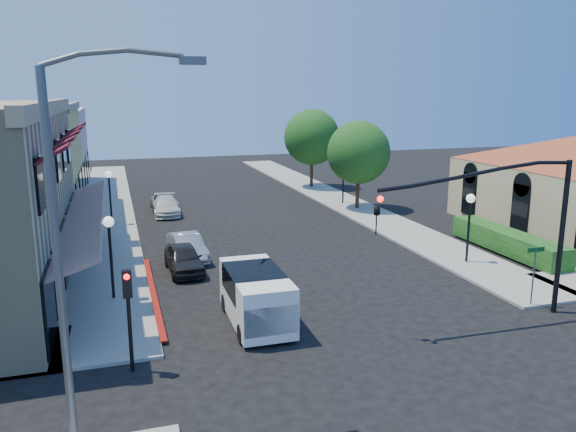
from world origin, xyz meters
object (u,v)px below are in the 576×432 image
object	(u,v)px
parked_car_a	(184,258)
white_van	(256,294)
lamppost_left_near	(110,236)
parked_car_d	(164,203)
parked_car_c	(166,206)
signal_mast_arm	(517,214)
street_name_sign	(534,267)
street_tree_b	(312,137)
parked_car_b	(187,247)
street_tree_a	(358,152)
cobra_streetlight	(72,236)
lamppost_right_near	(470,211)
lamppost_right_far	(343,169)
secondary_signal	(128,301)
lamppost_left_far	(109,184)

from	to	relation	value
parked_car_a	white_van	bearing A→B (deg)	-77.89
lamppost_left_near	parked_car_d	size ratio (longest dim) A/B	0.91
parked_car_c	signal_mast_arm	bearing A→B (deg)	-62.55
street_name_sign	street_tree_b	bearing A→B (deg)	87.50
white_van	parked_car_d	xyz separation A→B (m)	(-1.38, 22.10, -0.61)
street_tree_b	parked_car_a	size ratio (longest dim) A/B	1.80
signal_mast_arm	street_name_sign	size ratio (longest dim) A/B	3.20
lamppost_left_near	parked_car_b	distance (m)	6.56
street_tree_a	cobra_streetlight	distance (m)	29.99
cobra_streetlight	parked_car_a	bearing A→B (deg)	73.16
signal_mast_arm	lamppost_right_near	world-z (taller)	signal_mast_arm
cobra_streetlight	parked_car_c	bearing A→B (deg)	80.61
street_name_sign	white_van	distance (m)	11.06
lamppost_left_near	lamppost_right_far	xyz separation A→B (m)	(17.00, 16.00, 0.00)
parked_car_c	lamppost_right_near	bearing A→B (deg)	-48.39
parked_car_b	secondary_signal	bearing A→B (deg)	-111.78
lamppost_left_far	street_tree_a	bearing A→B (deg)	0.00
parked_car_b	lamppost_right_near	bearing A→B (deg)	-26.95
white_van	parked_car_a	distance (m)	7.29
street_tree_a	cobra_streetlight	size ratio (longest dim) A/B	0.70
secondary_signal	parked_car_b	world-z (taller)	secondary_signal
cobra_streetlight	lamppost_left_far	xyz separation A→B (m)	(0.65, 24.00, -2.53)
cobra_streetlight	white_van	distance (m)	9.20
cobra_streetlight	white_van	xyz separation A→B (m)	(5.73, 5.90, -4.12)
secondary_signal	parked_car_c	bearing A→B (deg)	82.04
cobra_streetlight	lamppost_left_far	bearing A→B (deg)	88.45
signal_mast_arm	white_van	distance (m)	10.02
parked_car_a	lamppost_right_far	bearing A→B (deg)	41.25
lamppost_right_near	parked_car_c	bearing A→B (deg)	129.21
street_name_sign	signal_mast_arm	bearing A→B (deg)	-156.80
lamppost_left_near	parked_car_a	size ratio (longest dim) A/B	0.92
white_van	street_tree_b	bearing A→B (deg)	66.50
cobra_streetlight	lamppost_left_near	world-z (taller)	cobra_streetlight
parked_car_b	street_tree_b	bearing A→B (deg)	48.06
secondary_signal	cobra_streetlight	size ratio (longest dim) A/B	0.36
white_van	parked_car_c	size ratio (longest dim) A/B	1.04
cobra_streetlight	parked_car_c	distance (m)	27.06
street_tree_b	white_van	bearing A→B (deg)	-113.50
street_name_sign	lamppost_left_far	size ratio (longest dim) A/B	0.70
street_tree_a	street_tree_b	distance (m)	10.01
signal_mast_arm	parked_car_a	world-z (taller)	signal_mast_arm
street_name_sign	parked_car_c	bearing A→B (deg)	119.09
lamppost_right_near	lamppost_right_far	distance (m)	16.00
street_tree_a	parked_car_a	size ratio (longest dim) A/B	1.66
parked_car_d	street_name_sign	bearing A→B (deg)	-62.81
lamppost_left_far	parked_car_a	world-z (taller)	lamppost_left_far
street_name_sign	lamppost_left_near	size ratio (longest dim) A/B	0.70
street_tree_a	parked_car_b	bearing A→B (deg)	-146.50
parked_car_b	parked_car_c	world-z (taller)	parked_car_b
cobra_streetlight	parked_car_a	xyz separation A→B (m)	(3.92, 12.95, -4.60)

